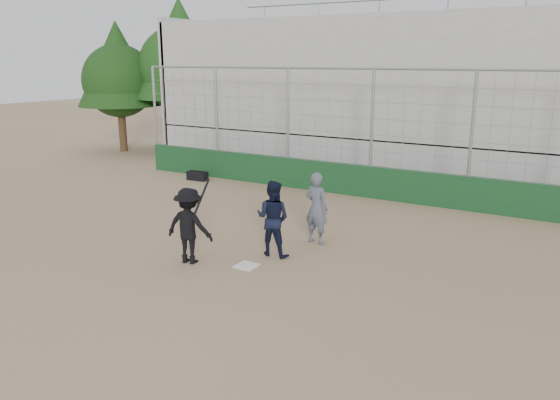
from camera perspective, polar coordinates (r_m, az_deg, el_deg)
The scene contains 10 objects.
ground at distance 11.74m, azimuth -3.51°, elevation -6.93°, with size 90.00×90.00×0.00m, color #826346.
home_plate at distance 11.73m, azimuth -3.51°, elevation -6.87°, with size 0.44×0.44×0.02m, color white.
backstop at distance 17.49m, azimuth 9.39°, elevation 3.35°, with size 18.10×0.25×4.04m.
bleachers at distance 21.90m, azimuth 14.44°, elevation 10.51°, with size 20.25×6.70×6.98m.
tree_left at distance 26.37m, azimuth -10.34°, elevation 14.52°, with size 4.48×4.48×7.00m.
tree_right at distance 27.02m, azimuth -16.54°, elevation 12.82°, with size 3.84×3.84×6.00m.
batter_at_plate at distance 11.84m, azimuth -9.48°, elevation -2.66°, with size 1.15×0.82×1.82m.
catcher_crouched at distance 12.16m, azimuth -0.76°, elevation -3.23°, with size 0.84×0.66×1.16m.
umpire at distance 12.96m, azimuth 3.83°, elevation -1.21°, with size 0.63×0.42×1.56m, color #4F5664.
equipment_bag at distance 20.11m, azimuth -8.63°, elevation 2.52°, with size 0.78×0.39×0.36m.
Camera 1 is at (6.16, -9.02, 4.29)m, focal length 35.00 mm.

